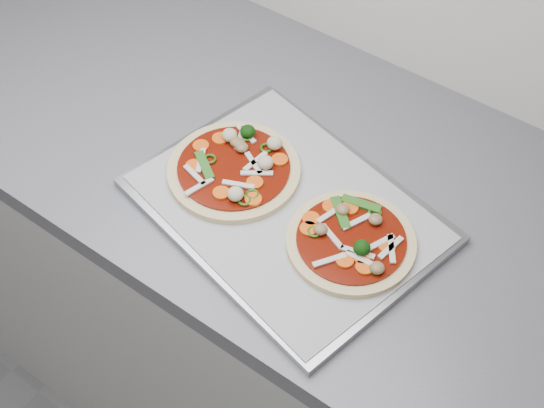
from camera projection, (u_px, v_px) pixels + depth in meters
The scene contains 6 objects.
base_cabinet at pixel (316, 339), 1.51m from camera, with size 3.60×0.60×0.86m, color beige.
countertop at pixel (329, 193), 1.16m from camera, with size 3.60×0.60×0.04m, color slate.
baking_tray at pixel (286, 210), 1.11m from camera, with size 0.43×0.32×0.01m, color gray.
parchment at pixel (286, 207), 1.10m from camera, with size 0.41×0.30×0.00m, color #9D9DA2.
pizza_left at pixel (235, 168), 1.13m from camera, with size 0.27×0.27×0.03m.
pizza_right at pixel (351, 240), 1.05m from camera, with size 0.20×0.20×0.03m.
Camera 1 is at (0.37, 0.64, 1.76)m, focal length 50.00 mm.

